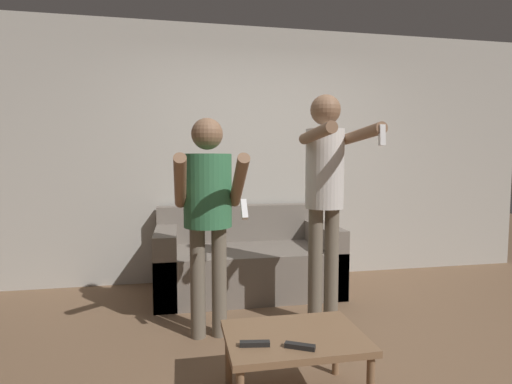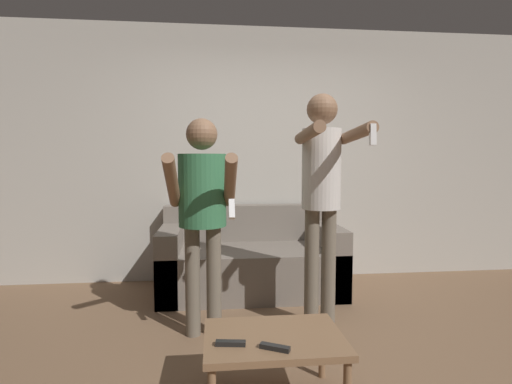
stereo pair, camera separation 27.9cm
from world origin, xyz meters
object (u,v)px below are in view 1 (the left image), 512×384
(person_standing_left, at_px, (208,202))
(remote_near, at_px, (300,346))
(coffee_table, at_px, (294,342))
(couch, at_px, (247,262))
(remote_far, at_px, (255,344))
(person_standing_right, at_px, (326,184))

(person_standing_left, relative_size, remote_near, 10.66)
(coffee_table, bearing_deg, couch, 88.45)
(coffee_table, height_order, remote_far, remote_far)
(remote_near, bearing_deg, person_standing_right, 63.58)
(couch, height_order, remote_far, couch)
(couch, bearing_deg, person_standing_right, -65.62)
(remote_near, relative_size, remote_far, 0.97)
(coffee_table, bearing_deg, remote_near, -96.98)
(person_standing_right, relative_size, remote_far, 11.60)
(couch, relative_size, coffee_table, 2.38)
(person_standing_right, distance_m, coffee_table, 1.27)
(couch, bearing_deg, remote_far, -98.31)
(person_standing_left, bearing_deg, remote_far, -80.68)
(coffee_table, relative_size, remote_far, 4.77)
(person_standing_right, height_order, remote_far, person_standing_right)
(person_standing_left, height_order, remote_far, person_standing_left)
(couch, xyz_separation_m, remote_far, (-0.28, -1.93, 0.10))
(coffee_table, xyz_separation_m, remote_near, (-0.02, -0.16, 0.06))
(remote_far, bearing_deg, coffee_table, 21.76)
(remote_far, bearing_deg, person_standing_right, 52.99)
(person_standing_left, height_order, person_standing_right, person_standing_right)
(remote_far, bearing_deg, remote_near, -17.84)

